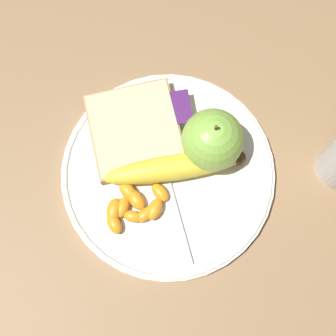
% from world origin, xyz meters
% --- Properties ---
extents(ground_plane, '(3.00, 3.00, 0.00)m').
position_xyz_m(ground_plane, '(0.00, 0.00, 0.00)').
color(ground_plane, olive).
extents(plate, '(0.29, 0.29, 0.01)m').
position_xyz_m(plate, '(0.00, 0.00, 0.01)').
color(plate, silver).
rests_on(plate, ground_plane).
extents(apple, '(0.08, 0.08, 0.09)m').
position_xyz_m(apple, '(0.02, -0.06, 0.05)').
color(apple, '#84BC47').
rests_on(apple, plate).
extents(banana, '(0.04, 0.19, 0.03)m').
position_xyz_m(banana, '(-0.00, -0.01, 0.03)').
color(banana, yellow).
rests_on(banana, plate).
extents(bread_slice, '(0.13, 0.13, 0.02)m').
position_xyz_m(bread_slice, '(0.06, 0.04, 0.02)').
color(bread_slice, '#AB8751').
rests_on(bread_slice, plate).
extents(fork, '(0.19, 0.04, 0.00)m').
position_xyz_m(fork, '(-0.01, 0.00, 0.01)').
color(fork, silver).
rests_on(fork, plate).
extents(jam_packet, '(0.05, 0.04, 0.02)m').
position_xyz_m(jam_packet, '(0.08, -0.02, 0.02)').
color(jam_packet, white).
rests_on(jam_packet, plate).
extents(orange_segment_0, '(0.03, 0.03, 0.01)m').
position_xyz_m(orange_segment_0, '(-0.05, 0.04, 0.02)').
color(orange_segment_0, orange).
rests_on(orange_segment_0, plate).
extents(orange_segment_1, '(0.03, 0.03, 0.02)m').
position_xyz_m(orange_segment_1, '(-0.03, 0.01, 0.02)').
color(orange_segment_1, orange).
rests_on(orange_segment_1, plate).
extents(orange_segment_2, '(0.04, 0.03, 0.02)m').
position_xyz_m(orange_segment_2, '(-0.02, 0.06, 0.02)').
color(orange_segment_2, orange).
rests_on(orange_segment_2, plate).
extents(orange_segment_3, '(0.03, 0.03, 0.02)m').
position_xyz_m(orange_segment_3, '(-0.00, 0.03, 0.02)').
color(orange_segment_3, orange).
rests_on(orange_segment_3, plate).
extents(orange_segment_4, '(0.02, 0.03, 0.01)m').
position_xyz_m(orange_segment_4, '(-0.05, 0.05, 0.02)').
color(orange_segment_4, orange).
rests_on(orange_segment_4, plate).
extents(orange_segment_5, '(0.04, 0.03, 0.02)m').
position_xyz_m(orange_segment_5, '(-0.05, 0.02, 0.02)').
color(orange_segment_5, orange).
rests_on(orange_segment_5, plate).
extents(orange_segment_6, '(0.04, 0.03, 0.02)m').
position_xyz_m(orange_segment_6, '(-0.04, 0.08, 0.02)').
color(orange_segment_6, orange).
rests_on(orange_segment_6, plate).
extents(orange_segment_7, '(0.03, 0.03, 0.02)m').
position_xyz_m(orange_segment_7, '(-0.06, 0.08, 0.02)').
color(orange_segment_7, orange).
rests_on(orange_segment_7, plate).
extents(orange_segment_8, '(0.04, 0.03, 0.02)m').
position_xyz_m(orange_segment_8, '(-0.03, 0.05, 0.02)').
color(orange_segment_8, orange).
rests_on(orange_segment_8, plate).
extents(orange_segment_9, '(0.03, 0.03, 0.02)m').
position_xyz_m(orange_segment_9, '(-0.04, 0.07, 0.02)').
color(orange_segment_9, orange).
rests_on(orange_segment_9, plate).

